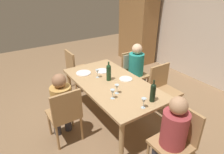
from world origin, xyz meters
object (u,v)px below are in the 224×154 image
Objects in this scene: dinner_plate_host at (102,71)px; wine_glass_near_left at (117,87)px; chair_right_end at (177,137)px; person_man_bearded at (62,102)px; chair_far_left at (132,67)px; wine_glass_far at (97,72)px; dinner_plate_guest_right at (84,73)px; wine_bottle_tall_green at (109,72)px; dinner_plate_guest_left at (126,79)px; wine_glass_near_right at (113,92)px; chair_far_right at (163,87)px; chair_left_end at (76,68)px; person_woman_host at (172,133)px; wine_glass_centre at (144,101)px; person_man_guest at (137,67)px; dining_table at (112,86)px; wine_bottle_dark_red at (153,92)px; armoire_cabinet at (138,24)px; chair_near at (65,112)px.

wine_glass_near_left is at bearing -15.40° from dinner_plate_host.
chair_right_end is 0.82× the size of person_man_bearded.
chair_far_left reaches higher than wine_glass_near_left.
dinner_plate_guest_right is at bearing -155.13° from wine_glass_far.
dinner_plate_guest_left is at bearing 62.19° from wine_bottle_tall_green.
chair_far_left is 1.51m from wine_glass_near_right.
chair_far_left is at bearing 95.68° from dinner_plate_host.
chair_far_right is at bearing -38.74° from chair_right_end.
chair_left_end is 6.17× the size of wine_glass_near_right.
person_woman_host is 1.80m from dinner_plate_host.
wine_glass_centre is (0.86, 0.83, 0.19)m from person_man_bearded.
person_man_guest is at bearing -90.00° from chair_far_right.
dining_table is 0.36m from wine_glass_far.
person_woman_host reaches higher than dining_table.
wine_glass_near_right is 0.96m from dinner_plate_host.
wine_bottle_dark_red reaches higher than chair_far_right.
chair_far_right is 3.39× the size of dinner_plate_guest_right.
chair_right_end is 1.66m from wine_glass_far.
dining_table is at bearing 158.31° from wine_glass_near_left.
dining_table is at bearing -47.74° from armoire_cabinet.
dinner_plate_host is (-0.56, 0.97, 0.21)m from chair_near.
chair_left_end is at bearing -38.76° from chair_far_left.
chair_far_right is (0.25, 1.76, 0.00)m from chair_near.
dining_table is at bearing 147.51° from wine_glass_near_right.
wine_glass_centre is (0.05, -0.21, -0.04)m from wine_bottle_dark_red.
dining_table is 8.37× the size of dinner_plate_guest_left.
person_man_guest is 3.41× the size of wine_bottle_tall_green.
person_man_bearded is (2.02, -3.13, -0.45)m from armoire_cabinet.
wine_glass_centre is (0.50, 0.08, 0.00)m from wine_glass_near_left.
person_man_bearded reaches higher than chair_near.
chair_far_right reaches higher than dinner_plate_host.
chair_right_end is 6.17× the size of wine_glass_centre.
chair_near is at bearing 37.99° from chair_right_end.
person_man_bearded reaches higher than dinner_plate_host.
wine_glass_near_left is 1.00× the size of wine_glass_near_right.
person_man_guest is at bearing 148.74° from wine_bottle_dark_red.
wine_glass_near_right is (0.33, 0.61, 0.31)m from chair_near.
wine_bottle_dark_red is at bearing 58.74° from person_man_guest.
chair_far_right is 1.00× the size of chair_left_end.
wine_glass_far is (-1.62, -0.08, 0.18)m from person_woman_host.
dinner_plate_guest_left is at bearing 14.27° from chair_left_end.
armoire_cabinet reaches higher than dinner_plate_guest_right.
chair_near reaches higher than dinner_plate_guest_right.
wine_bottle_dark_red reaches higher than chair_far_left.
wine_bottle_tall_green is at bearing -169.31° from wine_bottle_dark_red.
chair_near is 3.39× the size of dinner_plate_guest_right.
wine_glass_near_right is at bearing -1.30° from dinner_plate_guest_right.
wine_bottle_dark_red is (-0.55, 0.19, 0.22)m from person_woman_host.
person_man_bearded reaches higher than dining_table.
person_woman_host is at bearing -19.24° from wine_bottle_dark_red.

